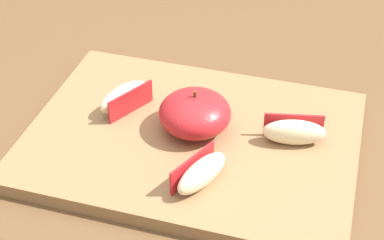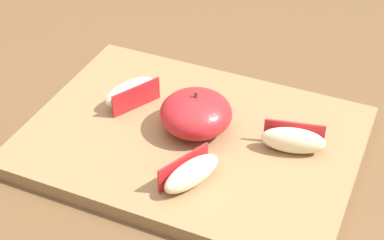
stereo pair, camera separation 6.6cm
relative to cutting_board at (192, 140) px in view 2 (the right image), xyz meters
name	(u,v)px [view 2 (the right image)]	position (x,y,z in m)	size (l,w,h in m)	color
dining_table	(190,164)	(-0.03, 0.06, -0.10)	(1.46, 0.96, 0.74)	brown
cutting_board	(192,140)	(0.00, 0.00, 0.00)	(0.37, 0.27, 0.02)	olive
apple_half_skin_up	(196,113)	(0.00, 0.01, 0.03)	(0.08, 0.08, 0.05)	#B21E23
apple_wedge_middle	(293,140)	(0.11, 0.02, 0.02)	(0.07, 0.04, 0.03)	beige
apple_wedge_right	(131,92)	(-0.09, 0.03, 0.02)	(0.05, 0.07, 0.03)	beige
apple_wedge_left	(191,173)	(0.03, -0.07, 0.02)	(0.05, 0.07, 0.03)	beige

